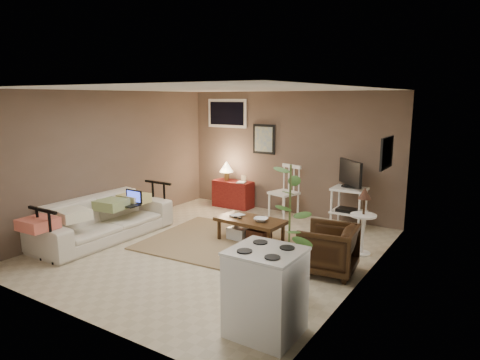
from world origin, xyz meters
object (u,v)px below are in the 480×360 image
Objects in this scene: red_console at (232,191)px; stove at (266,292)px; side_table at (364,213)px; sofa at (104,212)px; tv_stand at (349,193)px; coffee_table at (250,228)px; spindle_chair at (284,193)px; potted_plant at (289,228)px; armchair at (328,247)px.

stove is (3.00, -3.94, 0.10)m from red_console.
side_table reaches higher than red_console.
tv_stand reaches higher than sofa.
side_table is (1.66, 0.44, 0.40)m from coffee_table.
tv_stand reaches higher than spindle_chair.
stove is (3.63, -1.09, -0.02)m from sofa.
coffee_table is 1.15× the size of red_console.
potted_plant is at bearing -98.97° from side_table.
sofa is 3.34m from spindle_chair.
spindle_chair is at bearing -34.69° from sofa.
sofa is at bearing -86.58° from armchair.
spindle_chair is 1.16× the size of stove.
red_console is 1.11× the size of stove.
sofa is 3.52m from potted_plant.
red_console is at bearing -12.34° from sofa.
potted_plant reaches higher than armchair.
red_console is (0.62, 2.85, -0.12)m from sofa.
armchair is (1.70, -2.09, -0.12)m from spindle_chair.
tv_stand is 1.20× the size of side_table.
armchair is 1.75m from stove.
potted_plant is (0.31, -3.02, 0.20)m from tv_stand.
red_console reaches higher than armchair.
stove is (0.14, -0.80, -0.41)m from potted_plant.
spindle_chair is (1.90, 2.74, 0.02)m from sofa.
armchair is at bearing -78.39° from tv_stand.
potted_plant is (1.37, -1.41, 0.62)m from coffee_table.
spindle_chair is 1.00× the size of side_table.
armchair is at bearing -17.45° from coffee_table.
stove is (1.73, -3.83, -0.04)m from spindle_chair.
tv_stand reaches higher than armchair.
stove reaches higher than armchair.
tv_stand is (1.27, -0.01, 0.17)m from spindle_chair.
coffee_table is 0.70× the size of potted_plant.
armchair reaches higher than coffee_table.
spindle_chair is 3.44m from potted_plant.
side_table is at bearing -67.53° from sofa.
spindle_chair reaches higher than coffee_table.
spindle_chair is 1.28m from tv_stand.
potted_plant reaches higher than side_table.
red_console is 1.29m from spindle_chair.
sofa is 3.28× the size of armchair.
spindle_chair is at bearing 147.77° from side_table.
sofa is 1.92× the size of tv_stand.
sofa is at bearing -157.53° from side_table.
spindle_chair is 0.83× the size of tv_stand.
spindle_chair reaches higher than stove.
side_table is (3.15, -1.29, 0.29)m from red_console.
tv_stand is (2.54, -0.12, 0.31)m from red_console.
coffee_table is at bearing -82.56° from spindle_chair.
red_console is 1.36× the size of armchair.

